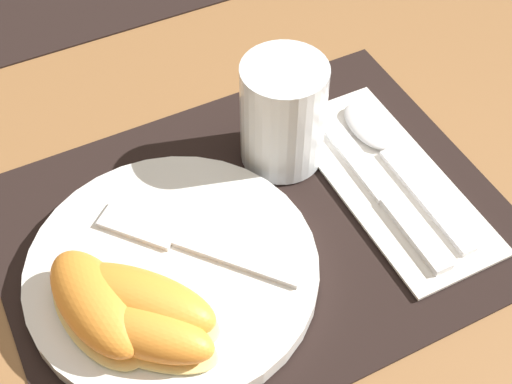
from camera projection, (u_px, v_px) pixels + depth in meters
ground_plane at (255, 228)px, 0.62m from camera, size 3.00×3.00×0.00m
placemat at (255, 227)px, 0.62m from camera, size 0.43×0.32×0.00m
plate at (173, 271)px, 0.57m from camera, size 0.24×0.24×0.02m
juice_glass at (283, 119)px, 0.63m from camera, size 0.08×0.08×0.10m
napkin at (389, 181)px, 0.64m from camera, size 0.10×0.23×0.00m
knife at (378, 187)px, 0.63m from camera, size 0.02×0.21×0.01m
spoon at (382, 144)px, 0.66m from camera, size 0.03×0.19×0.01m
fork at (183, 241)px, 0.58m from camera, size 0.13×0.15×0.00m
citrus_wedge_0 at (97, 305)px, 0.53m from camera, size 0.07×0.12×0.04m
citrus_wedge_1 at (139, 301)px, 0.53m from camera, size 0.12×0.13×0.04m
citrus_wedge_2 at (144, 333)px, 0.51m from camera, size 0.11×0.11×0.04m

